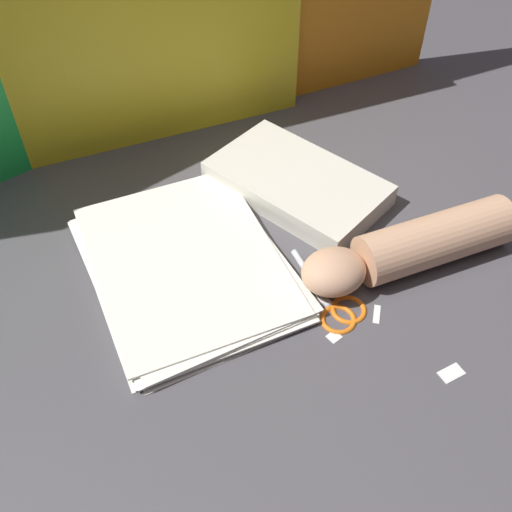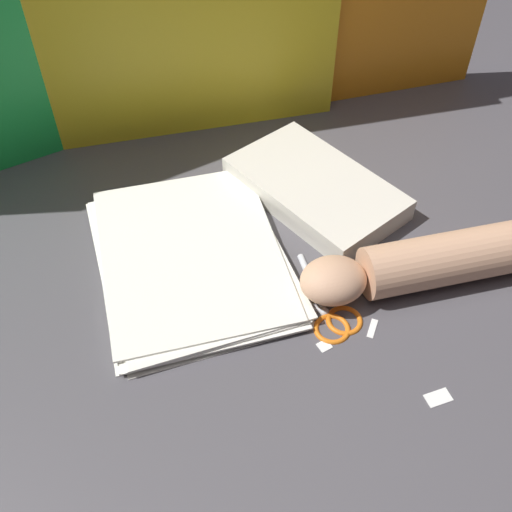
% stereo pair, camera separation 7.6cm
% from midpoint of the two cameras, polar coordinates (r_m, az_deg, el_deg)
% --- Properties ---
extents(ground_plane, '(6.00, 6.00, 0.00)m').
position_cam_midpoint_polar(ground_plane, '(0.82, 1.69, -1.74)').
color(ground_plane, '#4C494F').
extents(backdrop_panel_center, '(0.61, 0.08, 0.44)m').
position_cam_midpoint_polar(backdrop_panel_center, '(0.96, -8.19, 22.30)').
color(backdrop_panel_center, yellow).
rests_on(backdrop_panel_center, ground_plane).
extents(paper_stack, '(0.27, 0.34, 0.02)m').
position_cam_midpoint_polar(paper_stack, '(0.83, -3.58, -0.36)').
color(paper_stack, white).
rests_on(paper_stack, ground_plane).
extents(book_closed, '(0.24, 0.30, 0.04)m').
position_cam_midpoint_polar(book_closed, '(0.93, 8.01, 6.29)').
color(book_closed, silver).
rests_on(book_closed, ground_plane).
extents(scissors, '(0.12, 0.16, 0.01)m').
position_cam_midpoint_polar(scissors, '(0.79, 9.39, -5.29)').
color(scissors, silver).
rests_on(scissors, ground_plane).
extents(hand_forearm, '(0.32, 0.10, 0.07)m').
position_cam_midpoint_polar(hand_forearm, '(0.82, 17.83, -0.88)').
color(hand_forearm, tan).
rests_on(hand_forearm, ground_plane).
extents(paper_scrap_near, '(0.03, 0.02, 0.00)m').
position_cam_midpoint_polar(paper_scrap_near, '(0.75, 19.85, -12.75)').
color(paper_scrap_near, white).
rests_on(paper_scrap_near, ground_plane).
extents(paper_scrap_mid, '(0.02, 0.02, 0.00)m').
position_cam_midpoint_polar(paper_scrap_mid, '(0.76, 9.43, -8.59)').
color(paper_scrap_mid, white).
rests_on(paper_scrap_mid, ground_plane).
extents(paper_scrap_far, '(0.03, 0.03, 0.00)m').
position_cam_midpoint_polar(paper_scrap_far, '(0.79, 13.80, -6.86)').
color(paper_scrap_far, white).
rests_on(paper_scrap_far, ground_plane).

